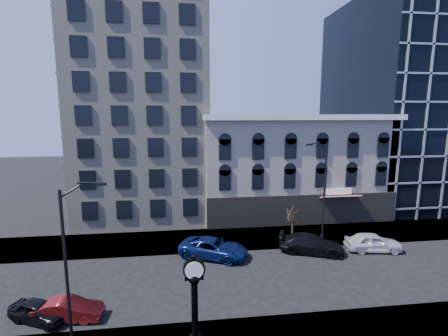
{
  "coord_description": "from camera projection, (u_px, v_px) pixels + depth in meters",
  "views": [
    {
      "loc": [
        -1.46,
        -22.91,
        12.48
      ],
      "look_at": [
        2.0,
        4.0,
        8.0
      ],
      "focal_mm": 26.0,
      "sensor_mm": 36.0,
      "label": 1
    }
  ],
  "objects": [
    {
      "name": "ground",
      "position": [
        205.0,
        281.0,
        24.63
      ],
      "size": [
        160.0,
        160.0,
        0.0
      ],
      "primitive_type": "plane",
      "color": "black",
      "rests_on": "ground"
    },
    {
      "name": "sidewalk_far",
      "position": [
        199.0,
        240.0,
        32.45
      ],
      "size": [
        160.0,
        6.0,
        0.12
      ],
      "primitive_type": "cube",
      "color": "#9A998C",
      "rests_on": "ground"
    },
    {
      "name": "cream_tower",
      "position": [
        142.0,
        57.0,
        39.19
      ],
      "size": [
        15.9,
        15.4,
        42.5
      ],
      "color": "#BCB197",
      "rests_on": "ground"
    },
    {
      "name": "victorian_row",
      "position": [
        291.0,
        167.0,
        40.72
      ],
      "size": [
        22.6,
        11.19,
        12.5
      ],
      "color": "gray",
      "rests_on": "ground"
    },
    {
      "name": "glass_office",
      "position": [
        415.0,
        104.0,
        46.83
      ],
      "size": [
        20.0,
        20.15,
        28.0
      ],
      "color": "black",
      "rests_on": "ground"
    },
    {
      "name": "street_clock",
      "position": [
        195.0,
        307.0,
        17.0
      ],
      "size": [
        1.2,
        1.2,
        5.29
      ],
      "rotation": [
        0.0,
        0.0,
        0.02
      ],
      "color": "black",
      "rests_on": "sidewalk_near"
    },
    {
      "name": "street_lamp_near",
      "position": [
        77.0,
        223.0,
        16.24
      ],
      "size": [
        2.38,
        0.69,
        9.26
      ],
      "rotation": [
        0.0,
        0.0,
        0.18
      ],
      "color": "black",
      "rests_on": "sidewalk_near"
    },
    {
      "name": "street_lamp_far",
      "position": [
        319.0,
        166.0,
        31.18
      ],
      "size": [
        2.56,
        0.73,
        9.95
      ],
      "rotation": [
        0.0,
        0.0,
        3.32
      ],
      "color": "black",
      "rests_on": "sidewalk_far"
    },
    {
      "name": "bare_tree_far",
      "position": [
        293.0,
        211.0,
        32.35
      ],
      "size": [
        2.17,
        2.17,
        3.73
      ],
      "color": "#302118",
      "rests_on": "sidewalk_far"
    },
    {
      "name": "car_near_a",
      "position": [
        39.0,
        311.0,
        19.75
      ],
      "size": [
        4.11,
        2.99,
        1.3
      ],
      "primitive_type": "imported",
      "rotation": [
        0.0,
        0.0,
        1.14
      ],
      "color": "black",
      "rests_on": "ground"
    },
    {
      "name": "car_near_b",
      "position": [
        69.0,
        310.0,
        19.87
      ],
      "size": [
        4.15,
        1.76,
        1.33
      ],
      "primitive_type": "imported",
      "rotation": [
        0.0,
        0.0,
        1.48
      ],
      "color": "maroon",
      "rests_on": "ground"
    },
    {
      "name": "car_far_a",
      "position": [
        214.0,
        248.0,
        28.59
      ],
      "size": [
        6.63,
        5.0,
        1.67
      ],
      "primitive_type": "imported",
      "rotation": [
        0.0,
        0.0,
        1.15
      ],
      "color": "#0C194C",
      "rests_on": "ground"
    },
    {
      "name": "car_far_b",
      "position": [
        311.0,
        244.0,
        29.52
      ],
      "size": [
        6.26,
        4.3,
        1.68
      ],
      "primitive_type": "imported",
      "rotation": [
        0.0,
        0.0,
        1.2
      ],
      "color": "black",
      "rests_on": "ground"
    },
    {
      "name": "car_far_c",
      "position": [
        373.0,
        242.0,
        29.91
      ],
      "size": [
        5.23,
        2.74,
        1.7
      ],
      "primitive_type": "imported",
      "rotation": [
        0.0,
        0.0,
        1.42
      ],
      "color": "silver",
      "rests_on": "ground"
    }
  ]
}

